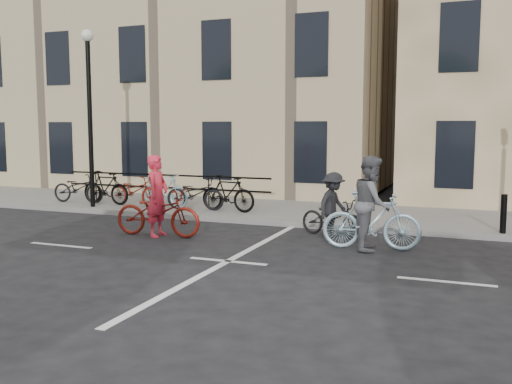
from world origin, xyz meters
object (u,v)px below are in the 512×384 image
(cyclist_dark, at_px, (333,211))
(lamp_post, at_px, (89,96))
(cyclist_pink, at_px, (158,208))
(cyclist_grey, at_px, (372,212))

(cyclist_dark, bearing_deg, lamp_post, 99.97)
(cyclist_pink, distance_m, cyclist_grey, 4.98)
(lamp_post, xyz_separation_m, cyclist_grey, (8.88, -2.33, -2.68))
(cyclist_grey, bearing_deg, cyclist_dark, 37.27)
(lamp_post, height_order, cyclist_grey, lamp_post)
(cyclist_grey, relative_size, cyclist_dark, 1.17)
(lamp_post, relative_size, cyclist_pink, 2.40)
(lamp_post, distance_m, cyclist_dark, 8.38)
(cyclist_grey, xyz_separation_m, cyclist_dark, (-1.10, 1.12, -0.21))
(lamp_post, bearing_deg, cyclist_dark, -8.86)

